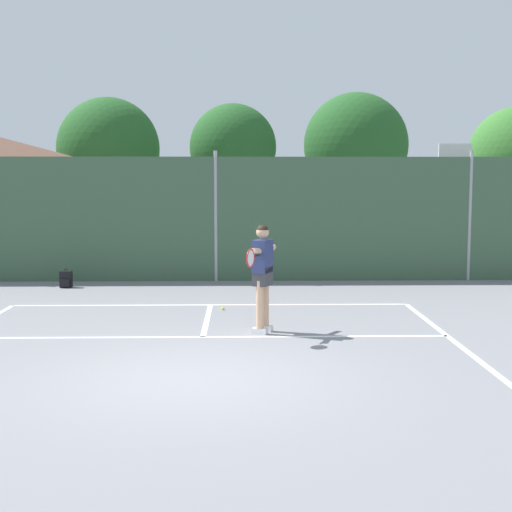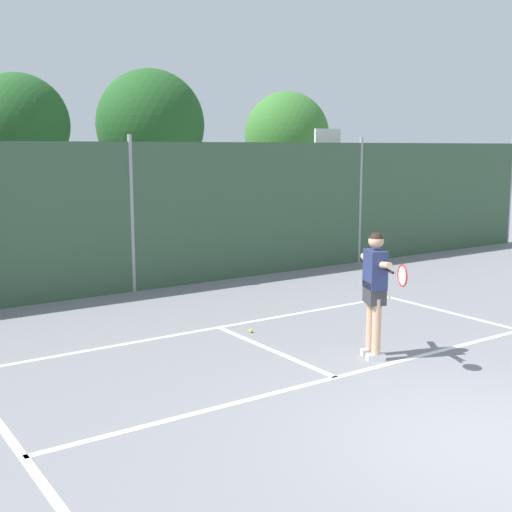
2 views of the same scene
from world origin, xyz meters
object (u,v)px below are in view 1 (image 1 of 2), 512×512
object	(u,v)px
basketball_hoop	(454,189)
tennis_player	(262,269)
tennis_ball	(223,308)
backpack_black	(66,280)

from	to	relation	value
basketball_hoop	tennis_player	xyz separation A→B (m)	(-5.46, -7.56, -1.20)
tennis_player	tennis_ball	xyz separation A→B (m)	(-0.73, 2.13, -1.08)
tennis_ball	basketball_hoop	bearing A→B (deg)	41.25
tennis_player	tennis_ball	distance (m)	2.49
basketball_hoop	backpack_black	xyz separation A→B (m)	(-10.05, -2.39, -2.12)
tennis_player	backpack_black	distance (m)	6.97
tennis_ball	backpack_black	xyz separation A→B (m)	(-3.86, 3.04, 0.16)
tennis_player	backpack_black	size ratio (longest dim) A/B	4.01
backpack_black	basketball_hoop	bearing A→B (deg)	13.39
basketball_hoop	backpack_black	bearing A→B (deg)	-166.61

